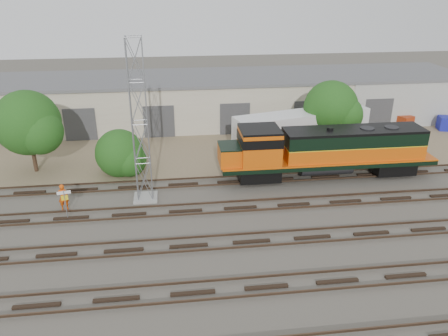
{
  "coord_description": "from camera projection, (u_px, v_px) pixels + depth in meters",
  "views": [
    {
      "loc": [
        -4.64,
        -26.19,
        15.48
      ],
      "look_at": [
        -0.9,
        4.0,
        2.2
      ],
      "focal_mm": 35.0,
      "sensor_mm": 36.0,
      "label": 1
    }
  ],
  "objects": [
    {
      "name": "signal_tower",
      "position": [
        140.0,
        126.0,
        31.0
      ],
      "size": [
        1.77,
        1.77,
        11.97
      ],
      "rotation": [
        0.0,
        0.0,
        0.05
      ],
      "color": "gray",
      "rests_on": "ground"
    },
    {
      "name": "dumpster_red",
      "position": [
        405.0,
        122.0,
        48.75
      ],
      "size": [
        1.93,
        1.88,
        1.4
      ],
      "primitive_type": "cube",
      "rotation": [
        0.0,
        0.0,
        0.41
      ],
      "color": "#982E10",
      "rests_on": "ground"
    },
    {
      "name": "tree_mid",
      "position": [
        122.0,
        155.0,
        36.97
      ],
      "size": [
        4.32,
        4.11,
        4.11
      ],
      "color": "#382619",
      "rests_on": "ground"
    },
    {
      "name": "tree_east",
      "position": [
        334.0,
        109.0,
        40.81
      ],
      "size": [
        5.32,
        5.07,
        6.84
      ],
      "color": "#382619",
      "rests_on": "ground"
    },
    {
      "name": "worker",
      "position": [
        63.0,
        197.0,
        31.4
      ],
      "size": [
        0.77,
        0.54,
        2.01
      ],
      "primitive_type": "imported",
      "rotation": [
        0.0,
        0.0,
        3.22
      ],
      "color": "#DD4C0C",
      "rests_on": "ground"
    },
    {
      "name": "sign_post",
      "position": [
        65.0,
        199.0,
        29.9
      ],
      "size": [
        0.89,
        0.22,
        2.21
      ],
      "color": "gray",
      "rests_on": "ground"
    },
    {
      "name": "tracks",
      "position": [
        251.0,
        241.0,
        27.77
      ],
      "size": [
        80.0,
        20.4,
        0.28
      ],
      "color": "black",
      "rests_on": "ground"
    },
    {
      "name": "locomotive",
      "position": [
        324.0,
        150.0,
        35.87
      ],
      "size": [
        17.95,
        3.15,
        4.31
      ],
      "color": "black",
      "rests_on": "tracks"
    },
    {
      "name": "dirt_strip",
      "position": [
        219.0,
        144.0,
        44.17
      ],
      "size": [
        80.0,
        16.0,
        0.02
      ],
      "primitive_type": "cube",
      "color": "#726047",
      "rests_on": "ground"
    },
    {
      "name": "tree_west",
      "position": [
        31.0,
        125.0,
        36.22
      ],
      "size": [
        5.72,
        5.45,
        7.13
      ],
      "color": "#382619",
      "rests_on": "ground"
    },
    {
      "name": "semi_trailer",
      "position": [
        305.0,
        128.0,
        41.01
      ],
      "size": [
        13.49,
        6.01,
        4.08
      ],
      "rotation": [
        0.0,
        0.0,
        0.26
      ],
      "color": "silver",
      "rests_on": "ground"
    },
    {
      "name": "dumpster_blue",
      "position": [
        446.0,
        123.0,
        48.15
      ],
      "size": [
        1.94,
        1.87,
        1.5
      ],
      "primitive_type": "cube",
      "rotation": [
        0.0,
        0.0,
        -0.27
      ],
      "color": "#151A96",
      "rests_on": "ground"
    },
    {
      "name": "ground",
      "position": [
        244.0,
        219.0,
        30.53
      ],
      "size": [
        140.0,
        140.0,
        0.0
      ],
      "primitive_type": "plane",
      "color": "#47423A",
      "rests_on": "ground"
    },
    {
      "name": "warehouse",
      "position": [
        212.0,
        99.0,
        50.37
      ],
      "size": [
        58.4,
        10.4,
        5.3
      ],
      "color": "beige",
      "rests_on": "ground"
    }
  ]
}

